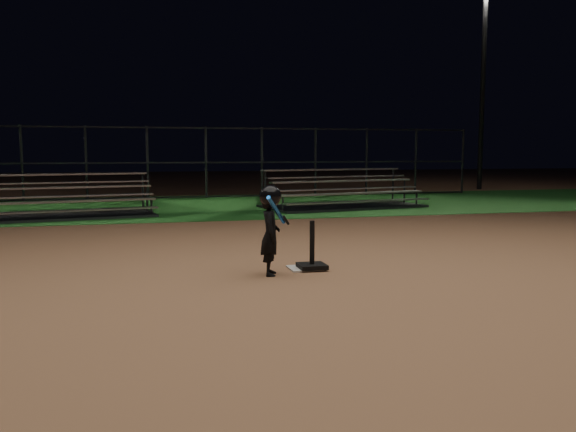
# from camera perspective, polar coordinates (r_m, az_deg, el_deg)

# --- Properties ---
(ground) EXTENTS (80.00, 80.00, 0.00)m
(ground) POSITION_cam_1_polar(r_m,az_deg,el_deg) (8.46, 1.63, -5.10)
(ground) COLOR #986644
(ground) RESTS_ON ground
(grass_strip) EXTENTS (60.00, 8.00, 0.01)m
(grass_strip) POSITION_cam_1_polar(r_m,az_deg,el_deg) (18.21, -6.81, 1.01)
(grass_strip) COLOR #1B551C
(grass_strip) RESTS_ON ground
(home_plate) EXTENTS (0.45, 0.45, 0.02)m
(home_plate) POSITION_cam_1_polar(r_m,az_deg,el_deg) (8.46, 1.63, -5.02)
(home_plate) COLOR beige
(home_plate) RESTS_ON ground
(batting_tee) EXTENTS (0.38, 0.38, 0.67)m
(batting_tee) POSITION_cam_1_polar(r_m,az_deg,el_deg) (8.39, 2.32, -4.23)
(batting_tee) COLOR black
(batting_tee) RESTS_ON home_plate
(child_batter) EXTENTS (0.44, 0.62, 1.22)m
(child_batter) POSITION_cam_1_polar(r_m,az_deg,el_deg) (7.96, -1.70, -1.12)
(child_batter) COLOR black
(child_batter) RESTS_ON ground
(bleacher_left) EXTENTS (4.69, 2.86, 1.08)m
(bleacher_left) POSITION_cam_1_polar(r_m,az_deg,el_deg) (15.98, -20.77, 0.69)
(bleacher_left) COLOR #B3B3B8
(bleacher_left) RESTS_ON ground
(bleacher_right) EXTENTS (4.90, 3.01, 1.12)m
(bleacher_right) POSITION_cam_1_polar(r_m,az_deg,el_deg) (17.56, 5.30, 1.57)
(bleacher_right) COLOR silver
(bleacher_right) RESTS_ON ground
(backstop_fence) EXTENTS (20.08, 0.08, 2.50)m
(backstop_fence) POSITION_cam_1_polar(r_m,az_deg,el_deg) (21.11, -7.86, 5.10)
(backstop_fence) COLOR #38383D
(backstop_fence) RESTS_ON ground
(light_pole_right) EXTENTS (0.90, 0.53, 8.30)m
(light_pole_right) POSITION_cam_1_polar(r_m,az_deg,el_deg) (27.18, 18.27, 12.91)
(light_pole_right) COLOR #2D2D30
(light_pole_right) RESTS_ON ground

